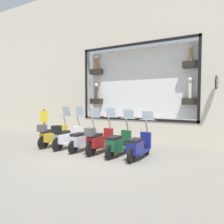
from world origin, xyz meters
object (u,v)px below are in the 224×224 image
at_px(scooter_green_1, 118,144).
at_px(scooter_silver_3, 83,140).
at_px(scooter_navy_0, 138,146).
at_px(scooter_yellow_5, 52,135).
at_px(scooter_red_2, 99,140).
at_px(shop_sign_post, 44,125).
at_px(scooter_white_4, 66,137).

distance_m(scooter_green_1, scooter_silver_3, 1.55).
height_order(scooter_navy_0, scooter_yellow_5, scooter_yellow_5).
xyz_separation_m(scooter_navy_0, scooter_red_2, (-0.05, 1.55, 0.07)).
distance_m(scooter_red_2, scooter_silver_3, 0.78).
relative_size(scooter_green_1, scooter_silver_3, 1.00).
bearing_deg(shop_sign_post, scooter_silver_3, -100.07).
relative_size(scooter_silver_3, scooter_white_4, 0.99).
bearing_deg(scooter_green_1, scooter_silver_3, 90.04).
bearing_deg(scooter_navy_0, scooter_yellow_5, 90.80).
relative_size(scooter_red_2, shop_sign_post, 1.19).
bearing_deg(scooter_red_2, scooter_silver_3, 86.14).
xyz_separation_m(scooter_green_1, shop_sign_post, (0.46, 4.13, 0.38)).
relative_size(scooter_navy_0, scooter_yellow_5, 0.99).
height_order(scooter_silver_3, scooter_yellow_5, scooter_yellow_5).
bearing_deg(scooter_yellow_5, scooter_navy_0, -89.20).
bearing_deg(scooter_green_1, scooter_red_2, 93.93).
distance_m(scooter_navy_0, shop_sign_post, 4.94).
bearing_deg(shop_sign_post, scooter_navy_0, -95.37).
relative_size(scooter_red_2, scooter_white_4, 1.00).
relative_size(scooter_red_2, scooter_silver_3, 1.01).
relative_size(scooter_green_1, scooter_red_2, 0.99).
bearing_deg(scooter_silver_3, scooter_yellow_5, 92.10).
distance_m(scooter_silver_3, scooter_white_4, 0.78).
xyz_separation_m(scooter_green_1, scooter_yellow_5, (-0.06, 3.10, 0.05)).
bearing_deg(scooter_white_4, scooter_yellow_5, 90.17).
height_order(scooter_navy_0, shop_sign_post, scooter_navy_0).
xyz_separation_m(scooter_red_2, shop_sign_post, (0.51, 3.36, 0.32)).
distance_m(scooter_red_2, scooter_yellow_5, 2.32).
relative_size(scooter_navy_0, scooter_white_4, 0.99).
bearing_deg(scooter_white_4, scooter_green_1, -88.63).
distance_m(scooter_green_1, shop_sign_post, 4.17).
bearing_deg(scooter_red_2, scooter_yellow_5, 90.11).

